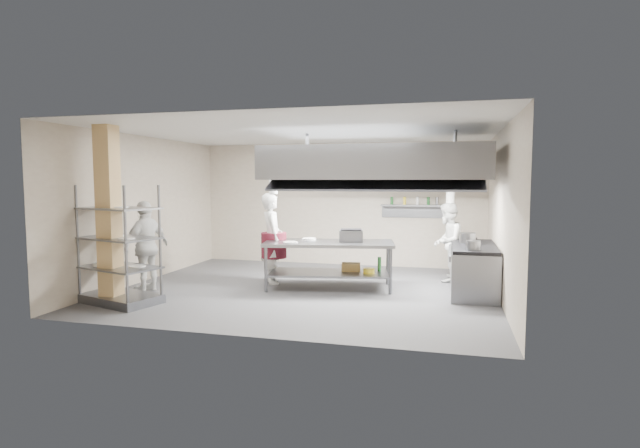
% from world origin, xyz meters
% --- Properties ---
extents(floor, '(7.00, 7.00, 0.00)m').
position_xyz_m(floor, '(0.00, 0.00, 0.00)').
color(floor, '#3B3B3D').
rests_on(floor, ground).
extents(ceiling, '(7.00, 7.00, 0.00)m').
position_xyz_m(ceiling, '(0.00, 0.00, 3.00)').
color(ceiling, silver).
rests_on(ceiling, wall_back).
extents(wall_back, '(7.00, 0.00, 7.00)m').
position_xyz_m(wall_back, '(0.00, 3.00, 1.50)').
color(wall_back, tan).
rests_on(wall_back, ground).
extents(wall_left, '(0.00, 6.00, 6.00)m').
position_xyz_m(wall_left, '(-3.50, 0.00, 1.50)').
color(wall_left, tan).
rests_on(wall_left, ground).
extents(wall_right, '(0.00, 6.00, 6.00)m').
position_xyz_m(wall_right, '(3.50, 0.00, 1.50)').
color(wall_right, tan).
rests_on(wall_right, ground).
extents(column, '(0.30, 0.30, 3.00)m').
position_xyz_m(column, '(-2.90, -1.90, 1.50)').
color(column, tan).
rests_on(column, floor).
extents(exhaust_hood, '(4.00, 2.50, 0.60)m').
position_xyz_m(exhaust_hood, '(1.30, 0.40, 2.40)').
color(exhaust_hood, gray).
rests_on(exhaust_hood, ceiling).
extents(hood_strip_a, '(1.60, 0.12, 0.04)m').
position_xyz_m(hood_strip_a, '(0.40, 0.40, 2.08)').
color(hood_strip_a, white).
rests_on(hood_strip_a, exhaust_hood).
extents(hood_strip_b, '(1.60, 0.12, 0.04)m').
position_xyz_m(hood_strip_b, '(2.20, 0.40, 2.08)').
color(hood_strip_b, white).
rests_on(hood_strip_b, exhaust_hood).
extents(wall_shelf, '(1.50, 0.28, 0.04)m').
position_xyz_m(wall_shelf, '(1.80, 2.84, 1.50)').
color(wall_shelf, gray).
rests_on(wall_shelf, wall_back).
extents(island, '(2.61, 1.45, 0.91)m').
position_xyz_m(island, '(0.38, 0.22, 0.46)').
color(island, gray).
rests_on(island, floor).
extents(island_worktop, '(2.61, 1.45, 0.06)m').
position_xyz_m(island_worktop, '(0.38, 0.22, 0.88)').
color(island_worktop, gray).
rests_on(island_worktop, island).
extents(island_undershelf, '(2.40, 1.31, 0.04)m').
position_xyz_m(island_undershelf, '(0.38, 0.22, 0.30)').
color(island_undershelf, slate).
rests_on(island_undershelf, island).
extents(pass_rack, '(1.51, 1.13, 2.01)m').
position_xyz_m(pass_rack, '(-2.80, -1.80, 1.01)').
color(pass_rack, slate).
rests_on(pass_rack, floor).
extents(cooking_range, '(0.80, 2.00, 0.84)m').
position_xyz_m(cooking_range, '(3.08, 0.50, 0.42)').
color(cooking_range, slate).
rests_on(cooking_range, floor).
extents(range_top, '(0.78, 1.96, 0.06)m').
position_xyz_m(range_top, '(3.08, 0.50, 0.87)').
color(range_top, black).
rests_on(range_top, cooking_range).
extents(chef_head, '(0.70, 0.80, 1.83)m').
position_xyz_m(chef_head, '(-0.85, 0.41, 0.92)').
color(chef_head, silver).
rests_on(chef_head, floor).
extents(chef_line, '(0.78, 0.92, 1.64)m').
position_xyz_m(chef_line, '(2.60, 1.50, 0.82)').
color(chef_line, silver).
rests_on(chef_line, floor).
extents(chef_plating, '(0.65, 1.07, 1.71)m').
position_xyz_m(chef_plating, '(-2.88, -0.88, 0.86)').
color(chef_plating, silver).
rests_on(chef_plating, floor).
extents(griddle, '(0.51, 0.43, 0.22)m').
position_xyz_m(griddle, '(0.79, 0.35, 1.02)').
color(griddle, slate).
rests_on(griddle, island_worktop).
extents(wicker_basket, '(0.38, 0.28, 0.16)m').
position_xyz_m(wicker_basket, '(0.78, 0.42, 0.40)').
color(wicker_basket, olive).
rests_on(wicker_basket, island_undershelf).
extents(stockpot, '(0.29, 0.29, 0.20)m').
position_xyz_m(stockpot, '(2.97, 0.68, 1.00)').
color(stockpot, slate).
rests_on(stockpot, range_top).
extents(plate_stack, '(0.28, 0.28, 0.05)m').
position_xyz_m(plate_stack, '(-2.80, -1.80, 0.64)').
color(plate_stack, white).
rests_on(plate_stack, pass_rack).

